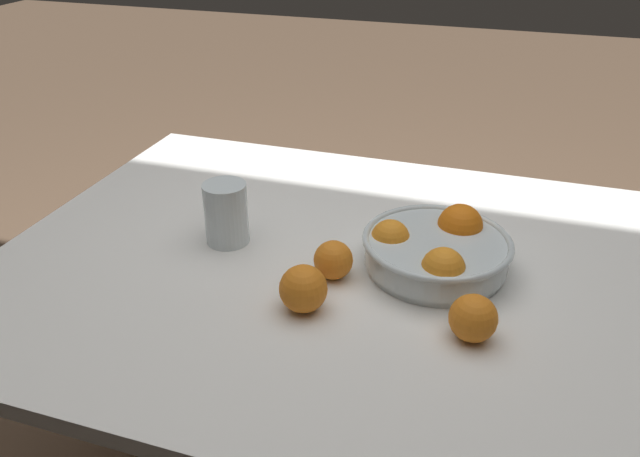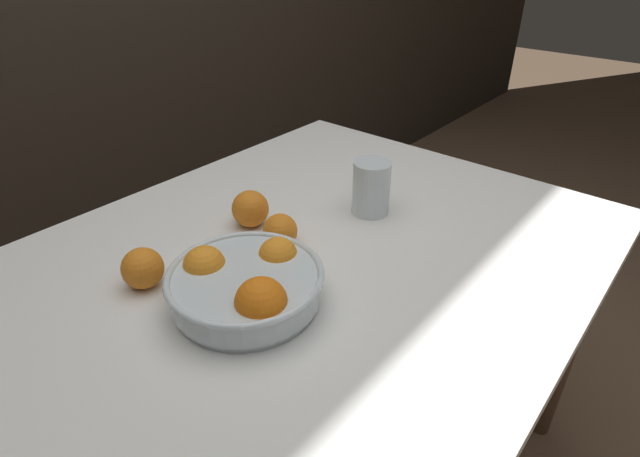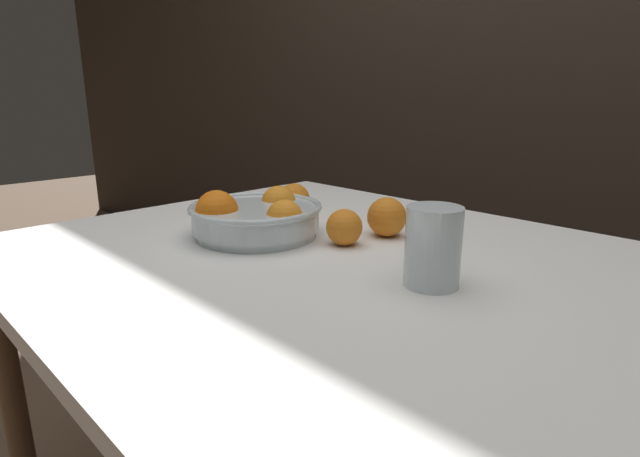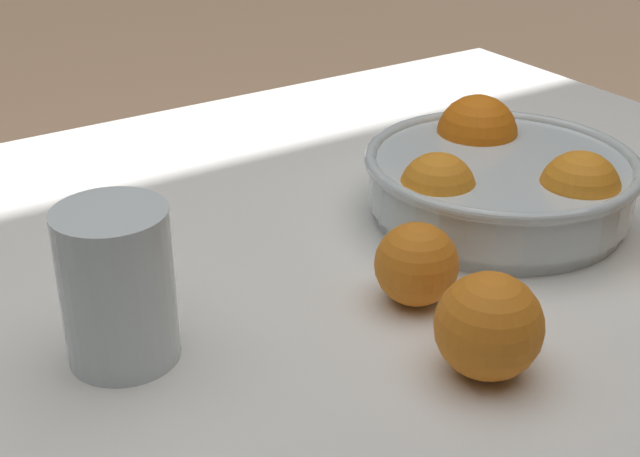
{
  "view_description": "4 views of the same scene",
  "coord_description": "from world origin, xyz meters",
  "px_view_note": "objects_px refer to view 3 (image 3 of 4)",
  "views": [
    {
      "loc": [
        -0.3,
        0.95,
        1.37
      ],
      "look_at": [
        0.01,
        -0.02,
        0.8
      ],
      "focal_mm": 35.0,
      "sensor_mm": 36.0,
      "label": 1
    },
    {
      "loc": [
        -0.64,
        -0.55,
        1.3
      ],
      "look_at": [
        -0.02,
        -0.03,
        0.82
      ],
      "focal_mm": 28.0,
      "sensor_mm": 36.0,
      "label": 2
    },
    {
      "loc": [
        0.58,
        -0.62,
        1.03
      ],
      "look_at": [
        0.0,
        -0.04,
        0.81
      ],
      "focal_mm": 28.0,
      "sensor_mm": 36.0,
      "label": 3
    },
    {
      "loc": [
        0.38,
        0.55,
        1.14
      ],
      "look_at": [
        0.02,
        -0.01,
        0.8
      ],
      "focal_mm": 50.0,
      "sensor_mm": 36.0,
      "label": 4
    }
  ],
  "objects_px": {
    "juice_glass": "(434,250)",
    "orange_loose_front": "(294,199)",
    "orange_loose_aside": "(387,217)",
    "fruit_bowl": "(256,217)",
    "orange_loose_near_bowl": "(344,227)"
  },
  "relations": [
    {
      "from": "juice_glass",
      "to": "orange_loose_near_bowl",
      "type": "distance_m",
      "value": 0.24
    },
    {
      "from": "orange_loose_near_bowl",
      "to": "orange_loose_front",
      "type": "distance_m",
      "value": 0.27
    },
    {
      "from": "juice_glass",
      "to": "orange_loose_aside",
      "type": "height_order",
      "value": "juice_glass"
    },
    {
      "from": "juice_glass",
      "to": "orange_loose_aside",
      "type": "xyz_separation_m",
      "value": [
        -0.21,
        0.16,
        -0.01
      ]
    },
    {
      "from": "orange_loose_near_bowl",
      "to": "orange_loose_aside",
      "type": "distance_m",
      "value": 0.11
    },
    {
      "from": "fruit_bowl",
      "to": "orange_loose_front",
      "type": "distance_m",
      "value": 0.2
    },
    {
      "from": "orange_loose_front",
      "to": "orange_loose_aside",
      "type": "xyz_separation_m",
      "value": [
        0.27,
        0.01,
        0.0
      ]
    },
    {
      "from": "juice_glass",
      "to": "orange_loose_front",
      "type": "xyz_separation_m",
      "value": [
        -0.48,
        0.15,
        -0.02
      ]
    },
    {
      "from": "juice_glass",
      "to": "orange_loose_near_bowl",
      "type": "height_order",
      "value": "juice_glass"
    },
    {
      "from": "orange_loose_front",
      "to": "orange_loose_aside",
      "type": "relative_size",
      "value": 0.94
    },
    {
      "from": "fruit_bowl",
      "to": "orange_loose_near_bowl",
      "type": "relative_size",
      "value": 3.82
    },
    {
      "from": "juice_glass",
      "to": "orange_loose_front",
      "type": "distance_m",
      "value": 0.51
    },
    {
      "from": "fruit_bowl",
      "to": "orange_loose_front",
      "type": "height_order",
      "value": "fruit_bowl"
    },
    {
      "from": "juice_glass",
      "to": "orange_loose_front",
      "type": "height_order",
      "value": "juice_glass"
    },
    {
      "from": "orange_loose_front",
      "to": "orange_loose_near_bowl",
      "type": "bearing_deg",
      "value": -21.02
    }
  ]
}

